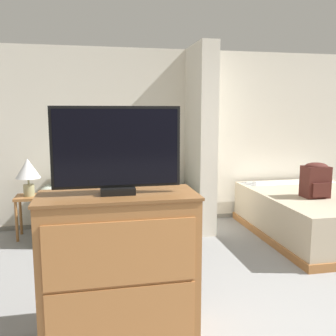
# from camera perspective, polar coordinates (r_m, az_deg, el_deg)

# --- Properties ---
(wall_back) EXTENTS (7.44, 0.16, 2.60)m
(wall_back) POSITION_cam_1_polar(r_m,az_deg,el_deg) (5.78, 1.79, 4.68)
(wall_back) COLOR silver
(wall_back) RESTS_ON ground_plane
(wall_partition_pillar) EXTENTS (0.24, 0.87, 2.60)m
(wall_partition_pillar) POSITION_cam_1_polar(r_m,az_deg,el_deg) (5.35, 4.94, 4.39)
(wall_partition_pillar) COLOR silver
(wall_partition_pillar) RESTS_ON ground_plane
(couch) EXTENTS (2.09, 0.84, 0.90)m
(couch) POSITION_cam_1_polar(r_m,az_deg,el_deg) (5.30, -8.14, -6.28)
(couch) COLOR #99A393
(couch) RESTS_ON ground_plane
(coffee_table) EXTENTS (0.57, 0.46, 0.39)m
(coffee_table) POSITION_cam_1_polar(r_m,az_deg,el_deg) (4.29, -6.81, -9.82)
(coffee_table) COLOR #996033
(coffee_table) RESTS_ON ground_plane
(side_table) EXTENTS (0.36, 0.36, 0.57)m
(side_table) POSITION_cam_1_polar(r_m,az_deg,el_deg) (5.38, -20.31, -5.29)
(side_table) COLOR #996033
(side_table) RESTS_ON ground_plane
(table_lamp) EXTENTS (0.32, 0.32, 0.50)m
(table_lamp) POSITION_cam_1_polar(r_m,az_deg,el_deg) (5.29, -20.57, -0.39)
(table_lamp) COLOR tan
(table_lamp) RESTS_ON side_table
(tv_dresser) EXTENTS (1.13, 0.50, 1.11)m
(tv_dresser) POSITION_cam_1_polar(r_m,az_deg,el_deg) (2.84, -7.43, -15.00)
(tv_dresser) COLOR #996033
(tv_dresser) RESTS_ON ground_plane
(tv) EXTENTS (0.89, 0.16, 0.61)m
(tv) POSITION_cam_1_polar(r_m,az_deg,el_deg) (2.62, -7.80, 2.67)
(tv) COLOR black
(tv) RESTS_ON tv_dresser
(bed) EXTENTS (1.65, 2.16, 0.59)m
(bed) POSITION_cam_1_polar(r_m,az_deg,el_deg) (5.53, 21.98, -6.57)
(bed) COLOR #996033
(bed) RESTS_ON ground_plane
(backpack) EXTENTS (0.31, 0.27, 0.45)m
(backpack) POSITION_cam_1_polar(r_m,az_deg,el_deg) (5.16, 21.57, -1.62)
(backpack) COLOR #471E19
(backpack) RESTS_ON bed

